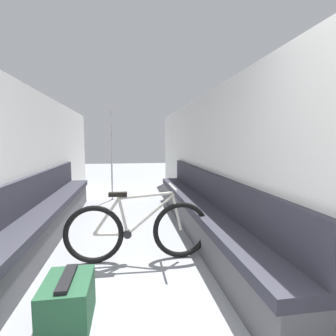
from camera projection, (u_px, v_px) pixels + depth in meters
name	position (u px, v px, depth m)	size (l,w,h in m)	color
wall_left	(26.00, 164.00, 3.49)	(0.10, 9.17, 2.09)	silver
wall_right	(213.00, 162.00, 3.88)	(0.10, 9.17, 2.09)	silver
bench_seat_row_left	(44.00, 220.00, 3.47)	(0.40, 4.70, 0.90)	#4C4C51
bench_seat_row_right	(200.00, 213.00, 3.80)	(0.40, 4.70, 0.90)	#4C4C51
bicycle	(138.00, 231.00, 2.95)	(1.63, 0.46, 0.85)	black
grab_pole_near	(111.00, 156.00, 5.95)	(0.08, 0.08, 2.07)	gray
luggage_bag	(68.00, 301.00, 1.93)	(0.34, 0.46, 0.37)	#1E472D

